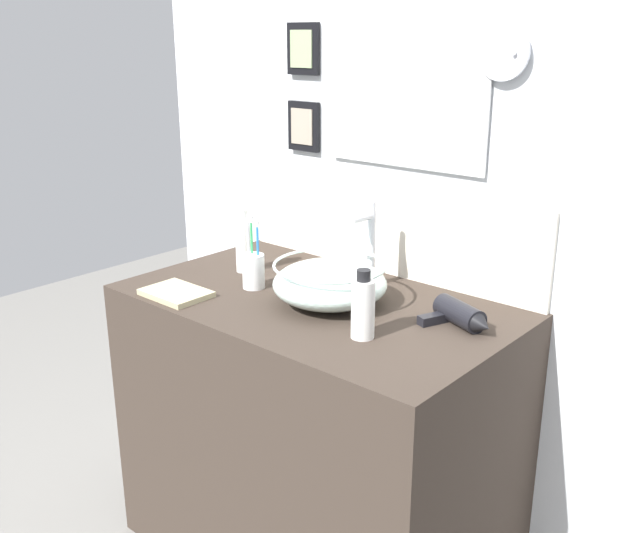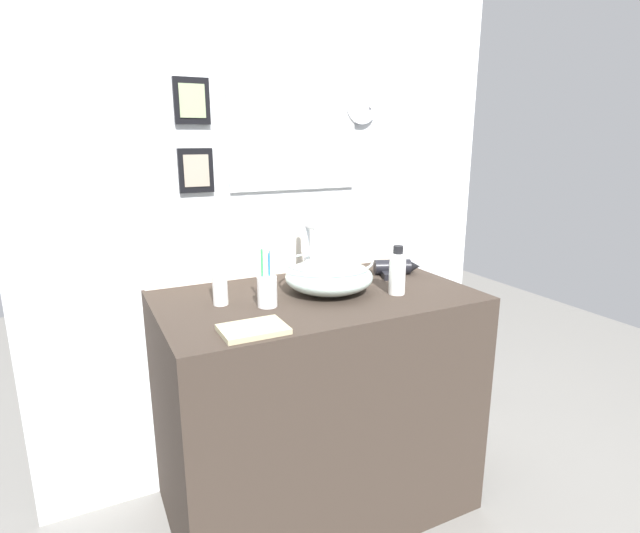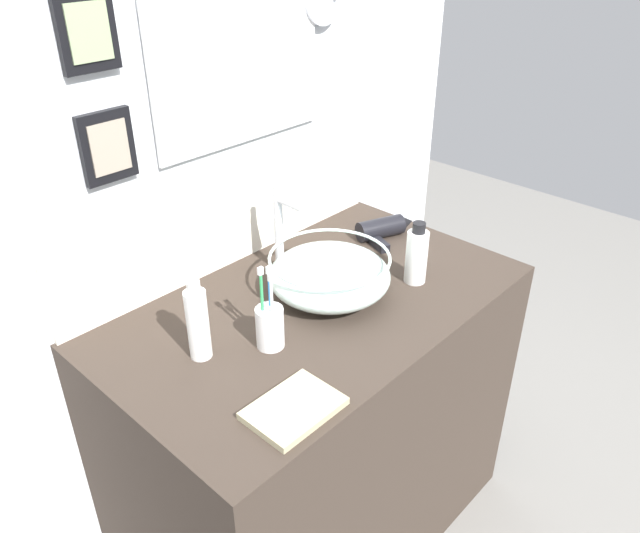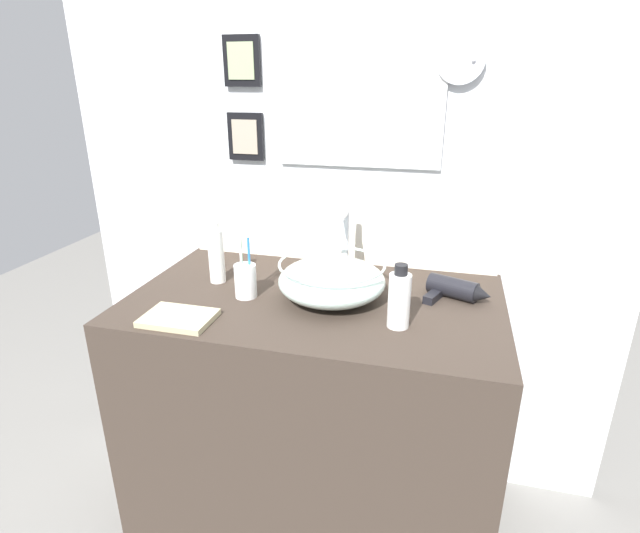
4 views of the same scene
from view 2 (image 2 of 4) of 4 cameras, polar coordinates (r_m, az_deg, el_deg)
name	(u,v)px [view 2 (image 2 of 4)]	position (r m, az deg, el deg)	size (l,w,h in m)	color
ground_plane	(317,499)	(2.19, -0.39, -25.05)	(6.00, 6.00, 0.00)	gray
vanity_counter	(316,402)	(1.95, -0.42, -15.28)	(1.10, 0.65, 0.86)	#382D26
back_panel	(277,190)	(2.03, -4.94, 8.75)	(1.96, 0.10, 2.39)	silver
glass_bowl_sink	(329,276)	(1.78, 1.06, -1.11)	(0.31, 0.31, 0.12)	silver
faucet	(308,244)	(1.91, -1.40, 2.58)	(0.02, 0.10, 0.26)	silver
hair_drier	(395,268)	(2.04, 8.62, -0.12)	(0.20, 0.14, 0.06)	black
toothbrush_cup	(267,290)	(1.64, -6.06, -2.72)	(0.06, 0.06, 0.21)	white
spray_bottle	(397,272)	(1.78, 8.82, -0.67)	(0.06, 0.06, 0.17)	white
soap_dispenser	(220,278)	(1.67, -11.40, -1.34)	(0.05, 0.05, 0.20)	white
hand_towel	(253,329)	(1.45, -7.64, -7.12)	(0.19, 0.13, 0.02)	tan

